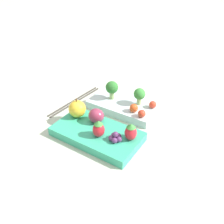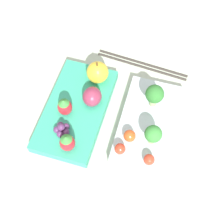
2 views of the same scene
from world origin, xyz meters
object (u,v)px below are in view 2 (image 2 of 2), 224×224
strawberry_1 (65,107)px  chopsticks_pair (142,64)px  broccoli_floret_1 (155,95)px  broccoli_floret_0 (153,134)px  grape_cluster (62,129)px  strawberry_0 (67,142)px  cherry_tomato_0 (120,149)px  plum (92,97)px  cherry_tomato_1 (149,160)px  bento_box_fruit (76,110)px  bento_box_savoury (149,124)px  apple (98,72)px  cherry_tomato_2 (130,136)px

strawberry_1 → chopsticks_pair: size_ratio=0.21×
broccoli_floret_1 → strawberry_1: broccoli_floret_1 is taller
broccoli_floret_0 → grape_cluster: broccoli_floret_0 is taller
broccoli_floret_1 → chopsticks_pair: 0.13m
strawberry_0 → cherry_tomato_0: bearing=100.8°
broccoli_floret_0 → chopsticks_pair: 0.20m
cherry_tomato_0 → plum: (-0.09, -0.08, 0.01)m
cherry_tomato_1 → strawberry_1: (-0.06, -0.18, 0.01)m
chopsticks_pair → bento_box_fruit: bearing=-33.5°
plum → chopsticks_pair: plum is taller
strawberry_0 → bento_box_savoury: bearing=124.6°
grape_cluster → broccoli_floret_0: bearing=98.5°
strawberry_0 → chopsticks_pair: (-0.24, 0.09, -0.04)m
broccoli_floret_1 → cherry_tomato_0: size_ratio=2.69×
broccoli_floret_0 → strawberry_0: (0.05, -0.15, -0.01)m
cherry_tomato_0 → strawberry_0: size_ratio=0.47×
bento_box_fruit → plum: size_ratio=5.30×
apple → cherry_tomato_0: bearing=30.8°
plum → grape_cluster: (0.08, -0.04, -0.01)m
cherry_tomato_0 → bento_box_fruit: bearing=-120.8°
broccoli_floret_0 → strawberry_1: broccoli_floret_0 is taller
apple → strawberry_0: apple is taller
strawberry_1 → chopsticks_pair: 0.21m
cherry_tomato_1 → cherry_tomato_2: bearing=-128.1°
strawberry_1 → grape_cluster: 0.04m
bento_box_fruit → apple: 0.09m
cherry_tomato_0 → plum: size_ratio=0.50×
cherry_tomato_1 → cherry_tomato_2: 0.06m
apple → cherry_tomato_2: bearing=40.0°
broccoli_floret_0 → broccoli_floret_1: 0.08m
bento_box_savoury → strawberry_0: strawberry_0 is taller
strawberry_1 → chopsticks_pair: strawberry_1 is taller
broccoli_floret_0 → chopsticks_pair: bearing=-162.5°
broccoli_floret_1 → strawberry_1: size_ratio=1.26×
cherry_tomato_1 → apple: 0.21m
chopsticks_pair → strawberry_1: bearing=-34.6°
bento_box_savoury → broccoli_floret_0: (0.04, 0.01, 0.04)m
broccoli_floret_0 → strawberry_0: bearing=-70.2°
apple → chopsticks_pair: 0.12m
strawberry_1 → broccoli_floret_1: bearing=111.8°
bento_box_savoury → cherry_tomato_1: 0.09m
broccoli_floret_0 → cherry_tomato_1: size_ratio=2.44×
broccoli_floret_1 → cherry_tomato_1: broccoli_floret_1 is taller
bento_box_fruit → broccoli_floret_0: (0.03, 0.16, 0.04)m
strawberry_1 → grape_cluster: strawberry_1 is taller
bento_box_fruit → cherry_tomato_2: 0.13m
bento_box_savoury → cherry_tomato_1: (0.08, 0.02, 0.02)m
grape_cluster → cherry_tomato_2: bearing=98.9°
bento_box_savoury → cherry_tomato_0: cherry_tomato_0 is taller
strawberry_0 → chopsticks_pair: 0.26m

